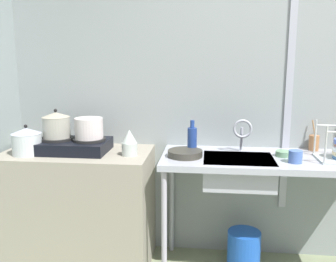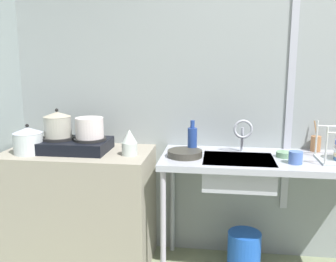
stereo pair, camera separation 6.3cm
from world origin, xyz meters
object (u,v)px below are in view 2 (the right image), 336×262
pot_on_left_burner (57,124)px  percolator (129,143)px  sink_basin (238,172)px  bucket_on_floor (244,251)px  cup_by_rack (296,158)px  utensil_jar (316,143)px  small_bowl_on_drainboard (284,154)px  pot_on_right_burner (90,128)px  frying_pan (185,154)px  stove (74,145)px  bottle_by_sink (192,140)px  faucet (243,131)px  pot_beside_stove (28,140)px

pot_on_left_burner → percolator: (0.52, -0.06, -0.10)m
pot_on_left_burner → sink_basin: bearing=-2.2°
bucket_on_floor → cup_by_rack: bearing=-29.8°
bucket_on_floor → utensil_jar: bearing=21.3°
sink_basin → small_bowl_on_drainboard: bearing=14.8°
pot_on_right_burner → frying_pan: bearing=-4.0°
stove → bottle_by_sink: bearing=3.9°
percolator → bottle_by_sink: (0.41, 0.11, 0.01)m
cup_by_rack → utensil_jar: 0.40m
stove → utensil_jar: utensil_jar is taller
stove → pot_on_left_burner: 0.18m
faucet → small_bowl_on_drainboard: faucet is taller
pot_on_left_burner → small_bowl_on_drainboard: bearing=1.1°
stove → bucket_on_floor: bearing=1.9°
pot_beside_stove → bottle_by_sink: bearing=8.3°
stove → pot_beside_stove: pot_beside_stove is taller
stove → cup_by_rack: size_ratio=5.74×
faucet → cup_by_rack: bearing=-36.7°
frying_pan → pot_on_left_burner: bearing=177.0°
pot_on_right_burner → frying_pan: size_ratio=0.83×
faucet → bucket_on_floor: 0.85m
cup_by_rack → stove: bearing=175.4°
stove → utensil_jar: 1.69m
pot_on_left_burner → frying_pan: pot_on_left_burner is taller
cup_by_rack → small_bowl_on_drainboard: size_ratio=0.80×
small_bowl_on_drainboard → stove: bearing=-178.8°
small_bowl_on_drainboard → bucket_on_floor: small_bowl_on_drainboard is taller
frying_pan → utensil_jar: bearing=16.8°
frying_pan → bottle_by_sink: bearing=68.1°
sink_basin → cup_by_rack: (0.34, -0.07, 0.13)m
stove → bucket_on_floor: (1.20, 0.04, -0.74)m
percolator → small_bowl_on_drainboard: bearing=4.9°
pot_beside_stove → cup_by_rack: size_ratio=2.45×
percolator → stove: bearing=172.2°
pot_on_right_burner → bottle_by_sink: pot_on_right_burner is taller
pot_on_left_burner → frying_pan: (0.90, -0.05, -0.17)m
bucket_on_floor → pot_on_left_burner: bearing=-178.3°
pot_on_left_burner → percolator: 0.54m
percolator → small_bowl_on_drainboard: 1.03m
stove → utensil_jar: bearing=7.6°
pot_on_right_burner → faucet: bearing=6.1°
pot_beside_stove → utensil_jar: size_ratio=0.96×
bucket_on_floor → pot_on_right_burner: bearing=-177.9°
pot_on_left_burner → frying_pan: size_ratio=0.87×
percolator → faucet: bearing=12.6°
pot_on_right_burner → faucet: (1.05, 0.11, -0.02)m
cup_by_rack → pot_on_left_burner: bearing=175.7°
faucet → sink_basin: bearing=-101.2°
pot_on_left_burner → stove: bearing=-0.0°
percolator → cup_by_rack: size_ratio=2.08×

